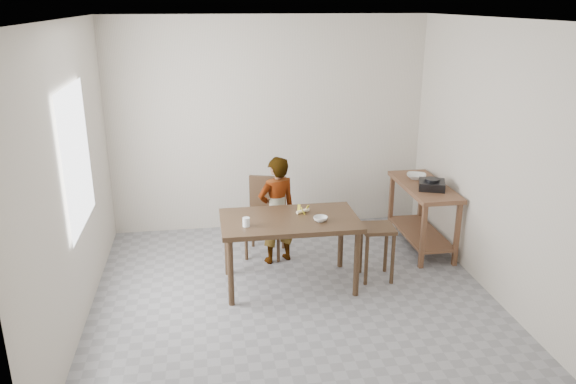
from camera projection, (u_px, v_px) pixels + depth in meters
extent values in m
cube|color=gray|center=(294.00, 300.00, 5.67)|extent=(4.00, 4.00, 0.04)
cube|color=white|center=(295.00, 17.00, 4.79)|extent=(4.00, 4.00, 0.04)
cube|color=beige|center=(268.00, 125.00, 7.12)|extent=(4.00, 0.04, 2.70)
cube|color=beige|center=(350.00, 266.00, 3.34)|extent=(4.00, 0.04, 2.70)
cube|color=beige|center=(69.00, 180.00, 4.94)|extent=(0.04, 4.00, 2.70)
cube|color=beige|center=(497.00, 161.00, 5.52)|extent=(0.04, 4.00, 2.70)
cube|color=white|center=(77.00, 158.00, 5.08)|extent=(0.02, 1.10, 1.30)
imported|color=white|center=(277.00, 210.00, 6.29)|extent=(0.53, 0.44, 1.24)
cylinder|color=white|center=(246.00, 222.00, 5.49)|extent=(0.09, 0.09, 0.09)
imported|color=silver|center=(320.00, 219.00, 5.63)|extent=(0.17, 0.17, 0.05)
imported|color=silver|center=(416.00, 176.00, 6.80)|extent=(0.31, 0.31, 0.06)
cube|color=black|center=(432.00, 185.00, 6.42)|extent=(0.37, 0.37, 0.10)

